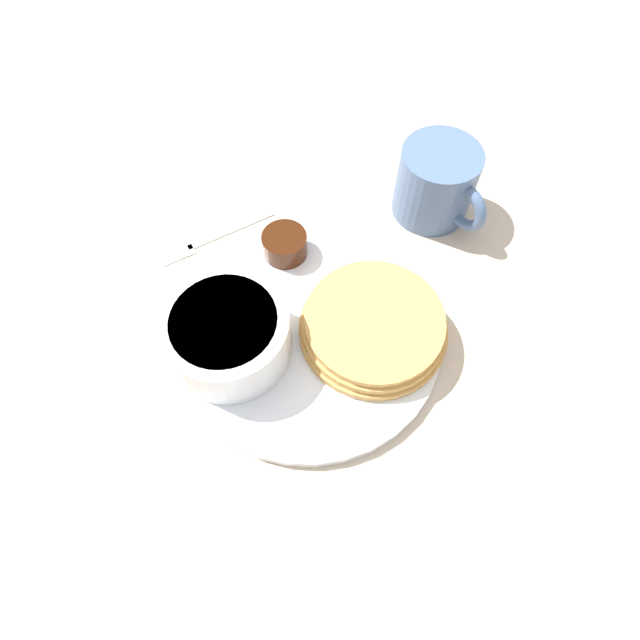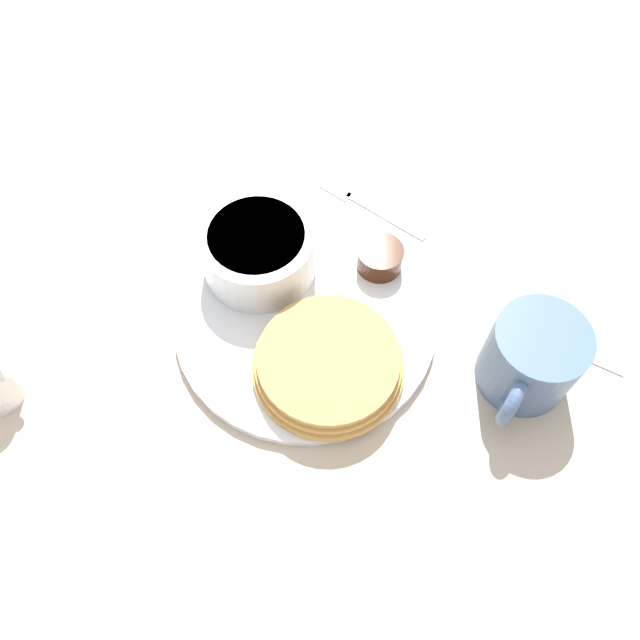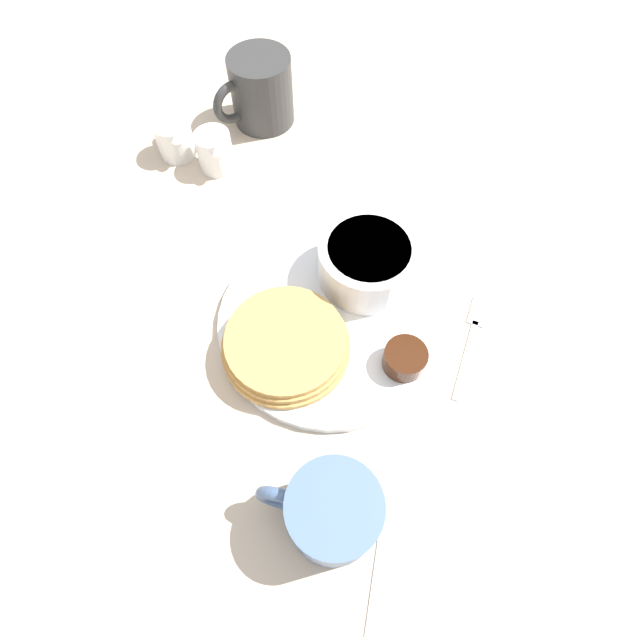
# 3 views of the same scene
# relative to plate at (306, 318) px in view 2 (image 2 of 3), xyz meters

# --- Properties ---
(ground_plane) EXTENTS (4.00, 4.00, 0.00)m
(ground_plane) POSITION_rel_plate_xyz_m (0.00, 0.00, -0.01)
(ground_plane) COLOR #C6B299
(plate) EXTENTS (0.26, 0.26, 0.01)m
(plate) POSITION_rel_plate_xyz_m (0.00, 0.00, 0.00)
(plate) COLOR white
(plate) RESTS_ON ground_plane
(pancake_stack) EXTENTS (0.14, 0.14, 0.03)m
(pancake_stack) POSITION_rel_plate_xyz_m (0.05, 0.04, 0.02)
(pancake_stack) COLOR tan
(pancake_stack) RESTS_ON plate
(bowl) EXTENTS (0.12, 0.12, 0.06)m
(bowl) POSITION_rel_plate_xyz_m (-0.04, -0.06, 0.04)
(bowl) COLOR white
(bowl) RESTS_ON plate
(syrup_cup) EXTENTS (0.05, 0.05, 0.03)m
(syrup_cup) POSITION_rel_plate_xyz_m (-0.08, 0.05, 0.02)
(syrup_cup) COLOR #38190A
(syrup_cup) RESTS_ON plate
(butter_ramekin) EXTENTS (0.04, 0.04, 0.04)m
(butter_ramekin) POSITION_rel_plate_xyz_m (-0.07, -0.08, 0.02)
(butter_ramekin) COLOR white
(butter_ramekin) RESTS_ON plate
(coffee_mug) EXTENTS (0.12, 0.09, 0.08)m
(coffee_mug) POSITION_rel_plate_xyz_m (-0.01, 0.22, 0.04)
(coffee_mug) COLOR slate
(coffee_mug) RESTS_ON ground_plane
(fork) EXTENTS (0.06, 0.13, 0.00)m
(fork) POSITION_rel_plate_xyz_m (-0.17, 0.01, -0.00)
(fork) COLOR silver
(fork) RESTS_ON ground_plane
(napkin) EXTENTS (0.12, 0.10, 0.00)m
(napkin) POSITION_rel_plate_xyz_m (-0.10, 0.28, -0.00)
(napkin) COLOR white
(napkin) RESTS_ON ground_plane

